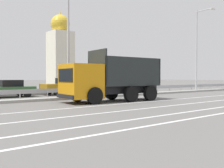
% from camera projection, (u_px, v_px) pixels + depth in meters
% --- Properties ---
extents(ground_plane, '(320.00, 320.00, 0.00)m').
position_uv_depth(ground_plane, '(135.00, 97.00, 21.33)').
color(ground_plane, '#605E5B').
extents(lane_strip_0, '(63.00, 0.16, 0.01)m').
position_uv_depth(lane_strip_0, '(131.00, 103.00, 16.56)').
color(lane_strip_0, silver).
rests_on(lane_strip_0, ground_plane).
extents(lane_strip_1, '(63.00, 0.16, 0.01)m').
position_uv_depth(lane_strip_1, '(163.00, 107.00, 14.57)').
color(lane_strip_1, silver).
rests_on(lane_strip_1, ground_plane).
extents(lane_strip_2, '(63.00, 0.16, 0.01)m').
position_uv_depth(lane_strip_2, '(198.00, 110.00, 12.84)').
color(lane_strip_2, silver).
rests_on(lane_strip_2, ground_plane).
extents(lane_strip_3, '(63.00, 0.16, 0.01)m').
position_uv_depth(lane_strip_3, '(223.00, 113.00, 11.85)').
color(lane_strip_3, silver).
rests_on(lane_strip_3, ground_plane).
extents(median_island, '(34.65, 1.10, 0.18)m').
position_uv_depth(median_island, '(120.00, 95.00, 22.84)').
color(median_island, gray).
rests_on(median_island, ground_plane).
extents(median_guardrail, '(63.00, 0.09, 0.78)m').
position_uv_depth(median_guardrail, '(111.00, 89.00, 23.71)').
color(median_guardrail, '#9EA0A5').
rests_on(median_guardrail, ground_plane).
extents(dump_truck, '(7.21, 3.14, 3.44)m').
position_uv_depth(dump_truck, '(101.00, 83.00, 17.41)').
color(dump_truck, orange).
rests_on(dump_truck, ground_plane).
extents(median_road_sign, '(0.85, 0.16, 2.44)m').
position_uv_depth(median_road_sign, '(112.00, 81.00, 22.25)').
color(median_road_sign, white).
rests_on(median_road_sign, ground_plane).
extents(street_lamp_1, '(0.71, 2.64, 9.75)m').
position_uv_depth(street_lamp_1, '(69.00, 26.00, 19.12)').
color(street_lamp_1, '#ADADB2').
rests_on(street_lamp_1, ground_plane).
extents(street_lamp_2, '(0.71, 2.22, 9.29)m').
position_uv_depth(street_lamp_2, '(198.00, 47.00, 29.88)').
color(street_lamp_2, '#ADADB2').
rests_on(street_lamp_2, ground_plane).
extents(parked_car_3, '(4.01, 2.06, 1.43)m').
position_uv_depth(parked_car_3, '(9.00, 89.00, 21.44)').
color(parked_car_3, '#335B33').
rests_on(parked_car_3, ground_plane).
extents(parked_car_4, '(4.91, 2.10, 1.58)m').
position_uv_depth(parked_car_4, '(68.00, 86.00, 25.12)').
color(parked_car_4, '#B27A14').
rests_on(parked_car_4, ground_plane).
extents(parked_car_5, '(4.11, 1.99, 1.25)m').
position_uv_depth(parked_car_5, '(113.00, 86.00, 28.85)').
color(parked_car_5, '#A3A3A8').
rests_on(parked_car_5, ground_plane).
extents(church_tower, '(3.60, 3.60, 13.19)m').
position_uv_depth(church_tower, '(60.00, 52.00, 44.47)').
color(church_tower, silver).
rests_on(church_tower, ground_plane).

